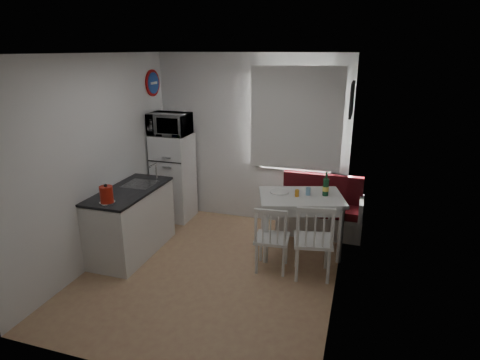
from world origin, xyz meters
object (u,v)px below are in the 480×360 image
(dining_table, at_px, (301,202))
(kettle, at_px, (106,195))
(chair_left, at_px, (271,233))
(wine_bottle, at_px, (326,184))
(fridge, at_px, (174,177))
(kitchen_counter, at_px, (132,221))
(bench, at_px, (320,215))
(microwave, at_px, (169,124))
(chair_right, at_px, (313,234))

(dining_table, bearing_deg, kettle, -166.84)
(chair_left, bearing_deg, wine_bottle, 49.42)
(fridge, xyz_separation_m, kettle, (0.03, -1.78, 0.33))
(dining_table, xyz_separation_m, fridge, (-2.13, 0.55, -0.02))
(kitchen_counter, distance_m, bench, 2.71)
(chair_left, xyz_separation_m, microwave, (-1.88, 1.16, 1.02))
(kitchen_counter, distance_m, microwave, 1.62)
(bench, height_order, microwave, microwave)
(fridge, bearing_deg, kettle, -89.03)
(kitchen_counter, height_order, kettle, kitchen_counter)
(chair_left, distance_m, microwave, 2.43)
(kettle, bearing_deg, dining_table, 30.30)
(kitchen_counter, height_order, chair_right, kitchen_counter)
(bench, bearing_deg, fridge, -177.33)
(chair_right, relative_size, wine_bottle, 1.61)
(kitchen_counter, relative_size, bench, 1.08)
(dining_table, bearing_deg, kitchen_counter, -179.31)
(dining_table, height_order, chair_left, chair_left)
(chair_left, distance_m, fridge, 2.24)
(dining_table, height_order, microwave, microwave)
(kitchen_counter, relative_size, fridge, 0.95)
(kitchen_counter, bearing_deg, dining_table, 17.83)
(microwave, bearing_deg, chair_right, -26.22)
(bench, relative_size, dining_table, 0.98)
(kitchen_counter, xyz_separation_m, kettle, (0.05, -0.54, 0.57))
(fridge, xyz_separation_m, wine_bottle, (2.43, -0.45, 0.28))
(wine_bottle, bearing_deg, fridge, 169.44)
(chair_right, relative_size, fridge, 0.37)
(wine_bottle, bearing_deg, microwave, 170.58)
(bench, xyz_separation_m, wine_bottle, (0.11, -0.56, 0.68))
(chair_left, relative_size, chair_right, 0.90)
(dining_table, height_order, fridge, fridge)
(bench, xyz_separation_m, kettle, (-2.29, -1.89, 0.73))
(microwave, distance_m, kettle, 1.81)
(bench, height_order, chair_left, bench)
(microwave, relative_size, wine_bottle, 1.87)
(dining_table, bearing_deg, wine_bottle, 1.28)
(chair_right, bearing_deg, bench, 82.24)
(chair_left, distance_m, chair_right, 0.50)
(wine_bottle, bearing_deg, kettle, -151.06)
(bench, distance_m, chair_left, 1.42)
(chair_left, xyz_separation_m, fridge, (-1.88, 1.21, 0.16))
(bench, distance_m, chair_right, 1.37)
(fridge, distance_m, kettle, 1.81)
(chair_left, bearing_deg, kitchen_counter, 176.30)
(kitchen_counter, distance_m, dining_table, 2.27)
(bench, height_order, dining_table, bench)
(chair_left, relative_size, wine_bottle, 1.44)
(microwave, bearing_deg, chair_left, -31.74)
(dining_table, bearing_deg, chair_right, -86.65)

